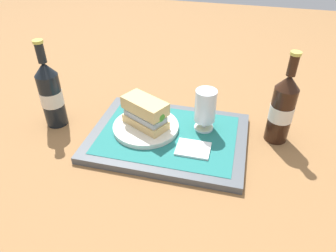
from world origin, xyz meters
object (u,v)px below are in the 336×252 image
sandwich (146,113)px  beer_glass (205,109)px  plate (146,127)px  second_bottle (50,94)px  beer_bottle (282,108)px

sandwich → beer_glass: size_ratio=1.16×
plate → second_bottle: bearing=-177.7°
beer_bottle → second_bottle: (-0.65, -0.09, 0.00)m
plate → beer_glass: beer_glass is taller
plate → beer_glass: 0.18m
beer_bottle → beer_glass: bearing=-171.8°
sandwich → beer_bottle: size_ratio=0.54×
beer_glass → beer_bottle: bearing=8.2°
plate → beer_bottle: (0.37, 0.07, 0.08)m
plate → beer_bottle: bearing=11.4°
beer_bottle → second_bottle: 0.66m
sandwich → beer_bottle: 0.37m
plate → sandwich: size_ratio=1.31×
beer_bottle → sandwich: bearing=-168.3°
plate → beer_bottle: 0.38m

